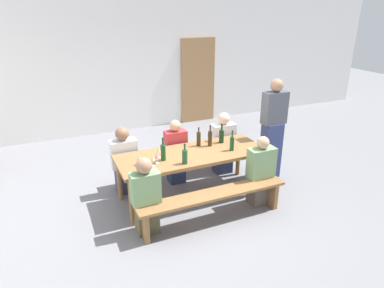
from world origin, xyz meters
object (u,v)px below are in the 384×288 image
at_px(bench_near, 213,199).
at_px(wine_glass_2, 157,155).
at_px(wine_glass_3, 139,157).
at_px(seated_guest_near_0, 146,198).
at_px(wine_bottle_5, 163,152).
at_px(seated_guest_near_1, 260,173).
at_px(wine_glass_1, 158,150).
at_px(wine_glass_4, 153,158).
at_px(wine_bottle_4, 210,138).
at_px(seated_guest_far_1, 176,153).
at_px(seated_guest_far_2, 223,145).
at_px(wine_glass_0, 210,134).
at_px(tasting_table, 192,157).
at_px(wine_bottle_2, 185,156).
at_px(wooden_door, 198,81).
at_px(bench_far, 175,158).
at_px(wine_bottle_1, 199,139).
at_px(wine_bottle_3, 232,143).
at_px(standing_host, 272,131).
at_px(wine_bottle_0, 221,136).
at_px(seated_guest_far_0, 124,162).

relative_size(bench_near, wine_glass_2, 12.16).
relative_size(wine_glass_3, seated_guest_near_0, 0.16).
relative_size(wine_bottle_5, seated_guest_near_1, 0.32).
relative_size(wine_glass_1, wine_glass_4, 1.02).
xyz_separation_m(wine_bottle_4, seated_guest_far_1, (-0.42, 0.42, -0.36)).
bearing_deg(seated_guest_near_1, wine_glass_4, 75.64).
bearing_deg(seated_guest_near_0, seated_guest_far_2, -56.78).
bearing_deg(wine_glass_0, tasting_table, -144.37).
bearing_deg(wine_bottle_2, tasting_table, 50.48).
bearing_deg(wine_glass_2, wine_bottle_5, 29.14).
relative_size(wine_bottle_5, wine_glass_2, 1.93).
relative_size(wine_glass_0, wine_glass_1, 0.90).
relative_size(wooden_door, wine_bottle_4, 6.12).
relative_size(wooden_door, bench_far, 0.97).
height_order(wine_bottle_1, wine_glass_0, wine_bottle_1).
bearing_deg(wine_bottle_3, wine_bottle_5, 175.77).
height_order(bench_near, seated_guest_near_1, seated_guest_near_1).
xyz_separation_m(wine_glass_1, seated_guest_near_1, (1.37, -0.62, -0.37)).
relative_size(wine_bottle_2, seated_guest_far_2, 0.27).
height_order(tasting_table, wine_bottle_3, wine_bottle_3).
bearing_deg(standing_host, wine_bottle_1, -5.12).
xyz_separation_m(wine_bottle_2, wine_bottle_3, (0.84, 0.15, 0.01)).
xyz_separation_m(wine_glass_0, wine_glass_1, (-0.98, -0.29, 0.01)).
height_order(tasting_table, wine_bottle_0, wine_bottle_0).
bearing_deg(wine_bottle_3, wooden_door, 73.12).
relative_size(bench_far, standing_host, 1.25).
bearing_deg(wine_bottle_0, wooden_door, 71.55).
height_order(wooden_door, seated_guest_far_1, wooden_door).
bearing_deg(bench_near, wine_bottle_5, 125.65).
bearing_deg(wine_bottle_1, wine_bottle_3, -43.37).
bearing_deg(wooden_door, seated_guest_near_1, -101.77).
distance_m(wine_bottle_4, wine_glass_0, 0.20).
height_order(wine_glass_2, seated_guest_far_0, seated_guest_far_0).
bearing_deg(seated_guest_near_1, wine_bottle_4, 33.26).
xyz_separation_m(wine_bottle_3, wine_glass_0, (-0.14, 0.47, 0.01)).
distance_m(wine_bottle_1, seated_guest_near_1, 1.09).
bearing_deg(tasting_table, seated_guest_far_2, 34.00).
distance_m(wooden_door, tasting_table, 3.90).
distance_m(bench_near, bench_far, 1.46).
height_order(wooden_door, seated_guest_far_2, wooden_door).
bearing_deg(wine_glass_4, wine_bottle_1, 24.87).
distance_m(wine_bottle_0, wine_bottle_5, 1.12).
height_order(wine_bottle_4, wine_glass_0, wine_bottle_4).
height_order(wine_bottle_4, seated_guest_far_0, seated_guest_far_0).
relative_size(wine_glass_1, seated_guest_far_2, 0.16).
height_order(wine_bottle_1, standing_host, standing_host).
xyz_separation_m(wine_bottle_3, wine_bottle_4, (-0.23, 0.30, 0.01)).
bearing_deg(wooden_door, bench_far, -121.77).
distance_m(tasting_table, wine_glass_2, 0.64).
height_order(wooden_door, standing_host, wooden_door).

